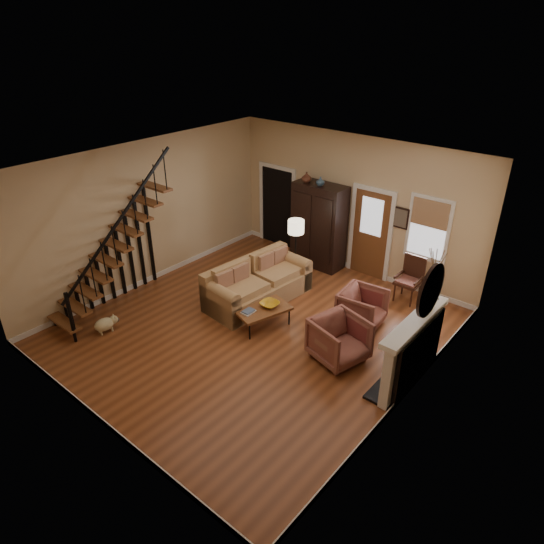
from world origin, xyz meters
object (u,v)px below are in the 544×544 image
Objects in this scene: sofa at (258,282)px; coffee_table at (263,317)px; side_chair at (409,280)px; armchair_right at (362,308)px; armoire at (319,226)px; armchair_left at (339,340)px; floor_lamp at (295,253)px.

coffee_table is at bearing -38.15° from sofa.
side_chair is (1.78, 2.80, 0.30)m from coffee_table.
armoire is at bearing 47.49° from armchair_right.
armchair_left is at bearing -90.38° from side_chair.
side_chair is at bearing -4.48° from armoire.
coffee_table is at bearing -72.07° from floor_lamp.
coffee_table is 1.06× the size of side_chair.
coffee_table is at bearing -75.59° from armoire.
armchair_left is (2.53, -2.92, -0.63)m from armoire.
floor_lamp is (-2.35, 1.74, 0.38)m from armchair_left.
coffee_table is (0.74, -0.70, -0.24)m from sofa.
armchair_left reaches higher than armchair_right.
sofa reaches higher than armchair_left.
armoire is 3.91m from armchair_left.
armchair_right is 1.50m from side_chair.
sofa is 2.23× the size of coffee_table.
armoire is 2.38m from sofa.
sofa is 2.37× the size of side_chair.
coffee_table is 0.68× the size of floor_lamp.
armoire reaches higher than sofa.
armchair_right is (2.27, -1.67, -0.66)m from armoire.
coffee_table is 2.01m from floor_lamp.
armchair_right is at bearing 26.68° from armchair_left.
sofa is 3.28m from side_chair.
side_chair is at bearing 14.35° from armchair_left.
side_chair is (0.28, 1.47, 0.12)m from armchair_right.
sofa reaches higher than armchair_right.
armoire reaches higher than floor_lamp.
side_chair is (2.52, 2.10, 0.06)m from sofa.
armchair_right is at bearing -100.85° from side_chair.
armchair_left is 0.57× the size of floor_lamp.
armoire is at bearing 98.71° from floor_lamp.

